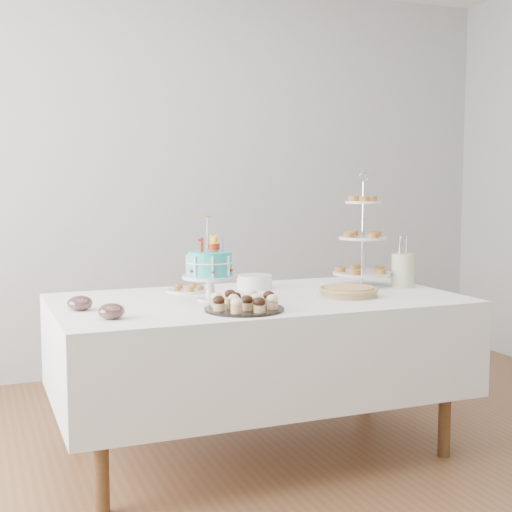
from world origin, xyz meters
name	(u,v)px	position (x,y,z in m)	size (l,w,h in m)	color
floor	(283,476)	(0.00, 0.00, 0.00)	(5.00, 5.00, 0.00)	brown
walls	(284,175)	(0.00, 0.00, 1.35)	(5.04, 4.04, 2.70)	#AAACAF
table	(258,344)	(0.00, 0.30, 0.54)	(1.92, 1.02, 0.77)	silver
birthday_cake	(210,278)	(-0.25, 0.29, 0.88)	(0.26, 0.26, 0.40)	white
cupcake_tray	(244,302)	(-0.18, 0.01, 0.81)	(0.34, 0.34, 0.08)	black
pie	(349,291)	(0.42, 0.18, 0.80)	(0.29, 0.29, 0.05)	tan
tiered_stand	(363,239)	(0.66, 0.46, 1.02)	(0.31, 0.31, 0.60)	silver
plate_stack	(254,282)	(0.09, 0.57, 0.81)	(0.18, 0.18, 0.07)	white
pastry_plate	(188,289)	(-0.26, 0.61, 0.78)	(0.21, 0.21, 0.03)	white
jam_bowl_a	(111,312)	(-0.75, 0.03, 0.80)	(0.11, 0.11, 0.06)	silver
jam_bowl_b	(80,303)	(-0.84, 0.27, 0.80)	(0.11, 0.11, 0.06)	silver
utensil_pitcher	(403,269)	(0.84, 0.34, 0.87)	(0.13, 0.12, 0.27)	white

